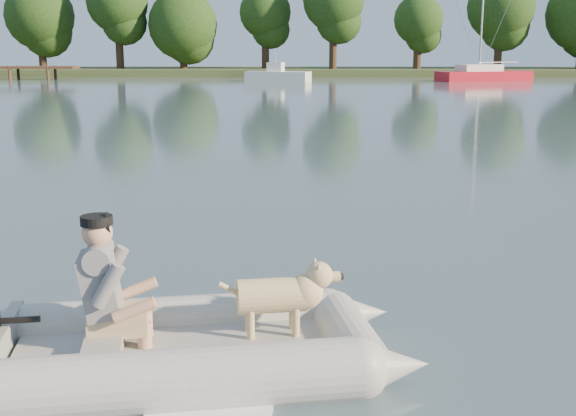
{
  "coord_description": "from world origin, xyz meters",
  "views": [
    {
      "loc": [
        0.25,
        -5.89,
        2.53
      ],
      "look_at": [
        0.18,
        2.05,
        0.75
      ],
      "focal_mm": 45.0,
      "sensor_mm": 36.0,
      "label": 1
    }
  ],
  "objects_px": {
    "dinghy": "(193,299)",
    "dog": "(272,301)",
    "motorboat": "(278,69)",
    "man": "(103,280)",
    "sailboat": "(483,75)"
  },
  "relations": [
    {
      "from": "dinghy",
      "to": "dog",
      "type": "distance_m",
      "value": 0.64
    },
    {
      "from": "dinghy",
      "to": "motorboat",
      "type": "distance_m",
      "value": 49.06
    },
    {
      "from": "man",
      "to": "motorboat",
      "type": "bearing_deg",
      "value": 80.22
    },
    {
      "from": "motorboat",
      "to": "sailboat",
      "type": "height_order",
      "value": "sailboat"
    },
    {
      "from": "man",
      "to": "sailboat",
      "type": "distance_m",
      "value": 52.9
    },
    {
      "from": "dinghy",
      "to": "sailboat",
      "type": "distance_m",
      "value": 52.63
    },
    {
      "from": "motorboat",
      "to": "dinghy",
      "type": "bearing_deg",
      "value": -72.93
    },
    {
      "from": "dog",
      "to": "sailboat",
      "type": "xyz_separation_m",
      "value": [
        14.54,
        50.25,
        -0.07
      ]
    },
    {
      "from": "dinghy",
      "to": "man",
      "type": "height_order",
      "value": "man"
    },
    {
      "from": "sailboat",
      "to": "motorboat",
      "type": "bearing_deg",
      "value": 165.62
    },
    {
      "from": "dog",
      "to": "motorboat",
      "type": "height_order",
      "value": "motorboat"
    },
    {
      "from": "man",
      "to": "dog",
      "type": "relative_size",
      "value": 1.16
    },
    {
      "from": "dog",
      "to": "motorboat",
      "type": "relative_size",
      "value": 0.19
    },
    {
      "from": "motorboat",
      "to": "dog",
      "type": "bearing_deg",
      "value": -72.21
    },
    {
      "from": "sailboat",
      "to": "dog",
      "type": "bearing_deg",
      "value": -125.45
    }
  ]
}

